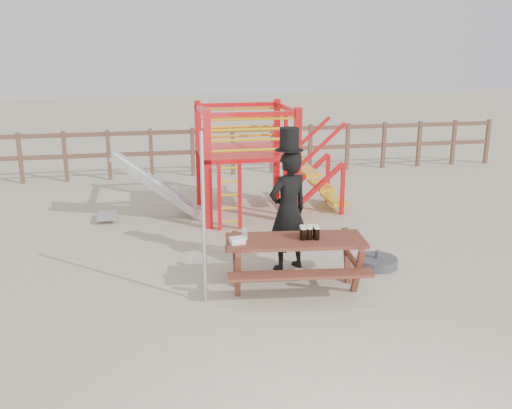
# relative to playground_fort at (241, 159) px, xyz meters

# --- Properties ---
(ground) EXTENTS (60.00, 60.00, 0.00)m
(ground) POSITION_rel_playground_fort_xyz_m (-0.12, -3.58, -1.07)
(ground) COLOR #B5A78D
(ground) RESTS_ON ground
(back_fence) EXTENTS (15.09, 0.09, 1.20)m
(back_fence) POSITION_rel_playground_fort_xyz_m (-0.12, 3.42, -0.34)
(back_fence) COLOR brown
(back_fence) RESTS_ON ground
(playground_fort) EXTENTS (4.71, 1.84, 2.10)m
(playground_fort) POSITION_rel_playground_fort_xyz_m (0.00, 0.00, 0.00)
(playground_fort) COLOR red
(playground_fort) RESTS_ON ground
(picnic_table) EXTENTS (1.95, 1.45, 0.70)m
(picnic_table) POSITION_rel_playground_fort_xyz_m (0.09, -3.60, -0.63)
(picnic_table) COLOR brown
(picnic_table) RESTS_ON ground
(man_with_hat) EXTENTS (0.75, 0.63, 2.07)m
(man_with_hat) POSITION_rel_playground_fort_xyz_m (0.17, -2.89, -0.15)
(man_with_hat) COLOR black
(man_with_hat) RESTS_ON ground
(metal_pole) EXTENTS (0.05, 0.05, 2.18)m
(metal_pole) POSITION_rel_playground_fort_xyz_m (-1.12, -3.77, 0.02)
(metal_pole) COLOR #B2B2B7
(metal_pole) RESTS_ON ground
(parasol_base) EXTENTS (0.59, 0.59, 0.25)m
(parasol_base) POSITION_rel_playground_fort_xyz_m (1.49, -3.08, -1.00)
(parasol_base) COLOR #3E3E44
(parasol_base) RESTS_ON ground
(paper_bag) EXTENTS (0.20, 0.16, 0.08)m
(paper_bag) POSITION_rel_playground_fort_xyz_m (-0.68, -3.62, -0.33)
(paper_bag) COLOR white
(paper_bag) RESTS_ON picnic_table
(stout_pints) EXTENTS (0.27, 0.18, 0.17)m
(stout_pints) POSITION_rel_playground_fort_xyz_m (0.27, -3.62, -0.28)
(stout_pints) COLOR black
(stout_pints) RESTS_ON picnic_table
(empty_glasses) EXTENTS (0.08, 0.08, 0.15)m
(empty_glasses) POSITION_rel_playground_fort_xyz_m (-0.56, -3.47, -0.30)
(empty_glasses) COLOR silver
(empty_glasses) RESTS_ON picnic_table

